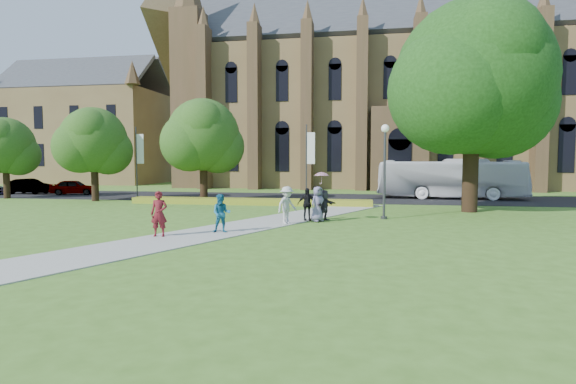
% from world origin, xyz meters
% --- Properties ---
extents(ground, '(160.00, 160.00, 0.00)m').
position_xyz_m(ground, '(0.00, 0.00, 0.00)').
color(ground, '#436E21').
rests_on(ground, ground).
extents(road, '(160.00, 10.00, 0.02)m').
position_xyz_m(road, '(0.00, 20.00, 0.01)').
color(road, black).
rests_on(road, ground).
extents(footpath, '(15.58, 28.54, 0.04)m').
position_xyz_m(footpath, '(0.00, 1.00, 0.02)').
color(footpath, '#B2B2A8').
rests_on(footpath, ground).
extents(flower_hedge, '(18.00, 1.40, 0.45)m').
position_xyz_m(flower_hedge, '(-2.00, 13.20, 0.23)').
color(flower_hedge, gold).
rests_on(flower_hedge, ground).
extents(cathedral, '(52.60, 18.25, 28.00)m').
position_xyz_m(cathedral, '(10.00, 39.73, 12.98)').
color(cathedral, olive).
rests_on(cathedral, ground).
extents(building_west, '(22.00, 14.00, 18.30)m').
position_xyz_m(building_west, '(-34.00, 42.00, 9.21)').
color(building_west, olive).
rests_on(building_west, ground).
extents(streetlamp, '(0.44, 0.44, 5.24)m').
position_xyz_m(streetlamp, '(7.50, 6.50, 3.30)').
color(streetlamp, '#38383D').
rests_on(streetlamp, ground).
extents(large_tree, '(9.60, 9.60, 13.20)m').
position_xyz_m(large_tree, '(13.00, 11.00, 8.37)').
color(large_tree, '#332114').
rests_on(large_tree, ground).
extents(street_tree_0, '(5.20, 5.20, 7.50)m').
position_xyz_m(street_tree_0, '(-15.00, 14.00, 4.87)').
color(street_tree_0, '#332114').
rests_on(street_tree_0, ground).
extents(street_tree_1, '(5.60, 5.60, 8.05)m').
position_xyz_m(street_tree_1, '(-6.00, 14.50, 5.22)').
color(street_tree_1, '#332114').
rests_on(street_tree_1, ground).
extents(street_tree_2, '(4.80, 4.80, 6.95)m').
position_xyz_m(street_tree_2, '(-24.00, 15.00, 4.53)').
color(street_tree_2, '#332114').
rests_on(street_tree_2, ground).
extents(banner_pole_0, '(0.70, 0.10, 6.00)m').
position_xyz_m(banner_pole_0, '(2.11, 15.20, 3.39)').
color(banner_pole_0, '#38383D').
rests_on(banner_pole_0, ground).
extents(banner_pole_1, '(0.70, 0.10, 6.00)m').
position_xyz_m(banner_pole_1, '(-11.89, 15.20, 3.39)').
color(banner_pole_1, '#38383D').
rests_on(banner_pole_1, ground).
extents(tour_coach, '(12.28, 3.50, 3.38)m').
position_xyz_m(tour_coach, '(13.56, 21.04, 1.71)').
color(tour_coach, silver).
rests_on(tour_coach, road).
extents(car_0, '(4.50, 2.85, 1.43)m').
position_xyz_m(car_0, '(-20.86, 19.61, 0.73)').
color(car_0, gray).
rests_on(car_0, road).
extents(car_1, '(4.54, 1.84, 1.46)m').
position_xyz_m(car_1, '(-25.80, 19.80, 0.75)').
color(car_1, gray).
rests_on(car_1, road).
extents(pedestrian_0, '(0.77, 0.58, 1.93)m').
position_xyz_m(pedestrian_0, '(-2.14, -1.23, 1.01)').
color(pedestrian_0, maroon).
rests_on(pedestrian_0, footpath).
extents(pedestrian_1, '(0.94, 0.80, 1.72)m').
position_xyz_m(pedestrian_1, '(0.13, 0.21, 0.90)').
color(pedestrian_1, '#1B6387').
rests_on(pedestrian_1, footpath).
extents(pedestrian_2, '(1.29, 1.41, 1.90)m').
position_xyz_m(pedestrian_2, '(2.54, 3.45, 0.99)').
color(pedestrian_2, '#B9B9B9').
rests_on(pedestrian_2, footpath).
extents(pedestrian_3, '(1.10, 0.73, 1.74)m').
position_xyz_m(pedestrian_3, '(3.37, 4.92, 0.91)').
color(pedestrian_3, black).
rests_on(pedestrian_3, footpath).
extents(pedestrian_4, '(1.05, 1.06, 1.85)m').
position_xyz_m(pedestrian_4, '(3.99, 4.67, 0.96)').
color(pedestrian_4, slate).
rests_on(pedestrian_4, footpath).
extents(pedestrian_5, '(1.21, 1.58, 1.66)m').
position_xyz_m(pedestrian_5, '(4.31, 5.01, 0.87)').
color(pedestrian_5, '#2E2B34').
rests_on(pedestrian_5, footpath).
extents(parasol, '(0.86, 0.86, 0.67)m').
position_xyz_m(parasol, '(4.17, 4.77, 2.22)').
color(parasol, tan).
rests_on(parasol, pedestrian_4).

